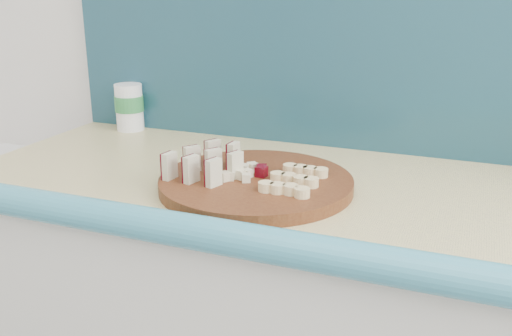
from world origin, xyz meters
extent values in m
cube|color=#E6D786|center=(0.10, 1.50, 0.90)|extent=(2.20, 0.60, 0.03)
cube|color=teal|center=(0.10, 1.20, 0.90)|extent=(2.20, 0.06, 0.03)
cube|color=teal|center=(0.10, 1.79, 1.16)|extent=(2.20, 0.02, 0.50)
cylinder|color=#451D0E|center=(-0.35, 1.43, 0.92)|extent=(0.41, 0.41, 0.02)
cube|color=beige|center=(-0.50, 1.36, 0.96)|extent=(0.02, 0.03, 0.05)
cube|color=#4A050E|center=(-0.51, 1.36, 0.96)|extent=(0.01, 0.03, 0.05)
cube|color=beige|center=(-0.48, 1.42, 0.96)|extent=(0.02, 0.03, 0.05)
cube|color=#4A050E|center=(-0.49, 1.42, 0.96)|extent=(0.01, 0.03, 0.05)
cube|color=beige|center=(-0.46, 1.47, 0.96)|extent=(0.02, 0.03, 0.05)
cube|color=#4A050E|center=(-0.47, 1.47, 0.96)|extent=(0.01, 0.03, 0.05)
cube|color=beige|center=(-0.45, 1.36, 0.96)|extent=(0.02, 0.03, 0.05)
cube|color=#4A050E|center=(-0.46, 1.36, 0.96)|extent=(0.01, 0.03, 0.05)
cube|color=beige|center=(-0.43, 1.41, 0.96)|extent=(0.02, 0.03, 0.05)
cube|color=#4A050E|center=(-0.44, 1.41, 0.96)|extent=(0.01, 0.03, 0.05)
cube|color=beige|center=(-0.41, 1.47, 0.96)|extent=(0.02, 0.03, 0.05)
cube|color=#4A050E|center=(-0.42, 1.47, 0.96)|extent=(0.01, 0.03, 0.05)
cube|color=beige|center=(-0.40, 1.35, 0.96)|extent=(0.02, 0.03, 0.05)
cube|color=#4A050E|center=(-0.41, 1.35, 0.96)|extent=(0.01, 0.03, 0.05)
cube|color=beige|center=(-0.38, 1.41, 0.96)|extent=(0.02, 0.03, 0.05)
cube|color=#4A050E|center=(-0.39, 1.41, 0.96)|extent=(0.01, 0.03, 0.05)
cube|color=#F5E7C4|center=(-0.36, 1.43, 0.94)|extent=(0.02, 0.02, 0.02)
cube|color=#F5E7C4|center=(-0.36, 1.44, 0.94)|extent=(0.02, 0.02, 0.02)
cube|color=#4A050E|center=(-0.36, 1.45, 0.94)|extent=(0.02, 0.02, 0.02)
cube|color=#F5E7C4|center=(-0.37, 1.44, 0.94)|extent=(0.02, 0.02, 0.02)
cube|color=#F5E7C4|center=(-0.38, 1.44, 0.94)|extent=(0.02, 0.02, 0.02)
cube|color=#F5E7C4|center=(-0.39, 1.44, 0.94)|extent=(0.02, 0.02, 0.02)
cube|color=#F5E7C4|center=(-0.38, 1.43, 0.94)|extent=(0.02, 0.02, 0.02)
cube|color=#F5E7C4|center=(-0.38, 1.42, 0.94)|extent=(0.02, 0.02, 0.02)
cube|color=#4A050E|center=(-0.38, 1.40, 0.94)|extent=(0.02, 0.02, 0.02)
cube|color=#F5E7C4|center=(-0.37, 1.42, 0.94)|extent=(0.02, 0.02, 0.02)
cube|color=#F5E7C4|center=(-0.35, 1.42, 0.94)|extent=(0.02, 0.02, 0.02)
cylinder|color=beige|center=(-0.30, 1.37, 0.94)|extent=(0.03, 0.03, 0.02)
cylinder|color=beige|center=(-0.28, 1.37, 0.94)|extent=(0.03, 0.03, 0.02)
cylinder|color=beige|center=(-0.26, 1.37, 0.94)|extent=(0.03, 0.03, 0.02)
cylinder|color=beige|center=(-0.23, 1.36, 0.94)|extent=(0.03, 0.03, 0.02)
cylinder|color=beige|center=(-0.30, 1.43, 0.94)|extent=(0.03, 0.03, 0.02)
cylinder|color=beige|center=(-0.28, 1.42, 0.94)|extent=(0.03, 0.03, 0.02)
cylinder|color=beige|center=(-0.25, 1.42, 0.94)|extent=(0.03, 0.03, 0.02)
cylinder|color=beige|center=(-0.23, 1.42, 0.94)|extent=(0.03, 0.03, 0.02)
cylinder|color=beige|center=(-0.30, 1.48, 0.94)|extent=(0.03, 0.03, 0.02)
cylinder|color=beige|center=(-0.27, 1.48, 0.94)|extent=(0.03, 0.03, 0.02)
cylinder|color=beige|center=(-0.25, 1.48, 0.94)|extent=(0.03, 0.03, 0.02)
cylinder|color=beige|center=(-0.23, 1.48, 0.94)|extent=(0.03, 0.03, 0.02)
cylinder|color=white|center=(-0.85, 1.74, 0.97)|extent=(0.07, 0.07, 0.13)
cylinder|color=#328946|center=(-0.85, 1.74, 0.98)|extent=(0.08, 0.08, 0.04)
camera|label=1|loc=(0.04, 0.43, 1.31)|focal=40.00mm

